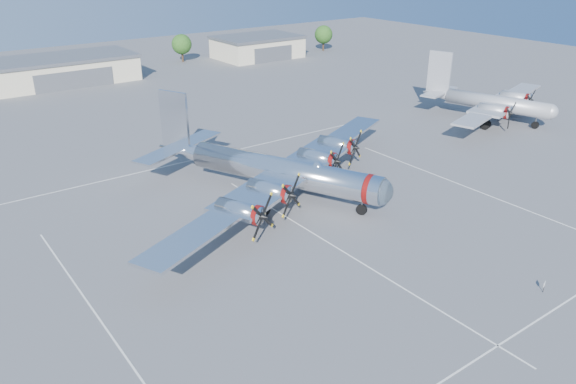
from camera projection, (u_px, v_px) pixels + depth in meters
ground at (308, 230)px, 56.45m from camera, size 260.00×260.00×0.00m
parking_lines at (319, 237)px, 55.16m from camera, size 60.00×50.08×0.01m
hangar_center at (63, 70)px, 115.80m from camera, size 28.60×14.60×5.40m
hangar_east at (257, 47)px, 141.77m from camera, size 20.60×14.60×5.40m
tree_east at (182, 44)px, 135.88m from camera, size 4.80×4.80×6.64m
tree_far_east at (324, 35)px, 150.54m from camera, size 4.80×4.80×6.64m
main_bomber_b29 at (272, 194)px, 64.69m from camera, size 56.12×48.81×10.39m
twin_engine_east at (488, 120)px, 91.78m from camera, size 37.19×30.99×10.17m
info_placard at (544, 285)px, 46.15m from camera, size 0.49×0.21×0.98m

